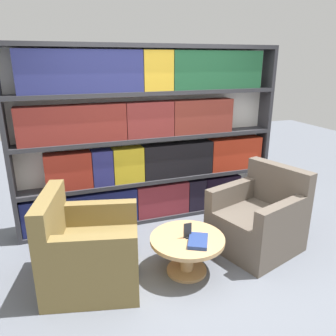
# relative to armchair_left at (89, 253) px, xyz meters

# --- Properties ---
(ground_plane) EXTENTS (14.00, 14.00, 0.00)m
(ground_plane) POSITION_rel_armchair_left_xyz_m (0.98, -0.23, -0.32)
(ground_plane) COLOR slate
(bookshelf) EXTENTS (3.39, 0.30, 2.25)m
(bookshelf) POSITION_rel_armchair_left_xyz_m (0.94, 1.13, 0.79)
(bookshelf) COLOR silver
(bookshelf) RESTS_ON ground_plane
(armchair_left) EXTENTS (1.02, 0.99, 0.93)m
(armchair_left) POSITION_rel_armchair_left_xyz_m (0.00, 0.00, 0.00)
(armchair_left) COLOR olive
(armchair_left) RESTS_ON ground_plane
(armchair_right) EXTENTS (1.05, 1.02, 0.93)m
(armchair_right) POSITION_rel_armchair_left_xyz_m (1.89, 0.00, 0.00)
(armchair_right) COLOR brown
(armchair_right) RESTS_ON ground_plane
(coffee_table) EXTENTS (0.74, 0.74, 0.39)m
(coffee_table) POSITION_rel_armchair_left_xyz_m (0.95, -0.16, -0.04)
(coffee_table) COLOR tan
(coffee_table) RESTS_ON ground_plane
(table_sign) EXTENTS (0.08, 0.06, 0.16)m
(table_sign) POSITION_rel_armchair_left_xyz_m (0.95, -0.16, 0.14)
(table_sign) COLOR black
(table_sign) RESTS_ON coffee_table
(stray_book) EXTENTS (0.29, 0.33, 0.04)m
(stray_book) POSITION_rel_armchair_left_xyz_m (1.00, -0.29, 0.09)
(stray_book) COLOR navy
(stray_book) RESTS_ON coffee_table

